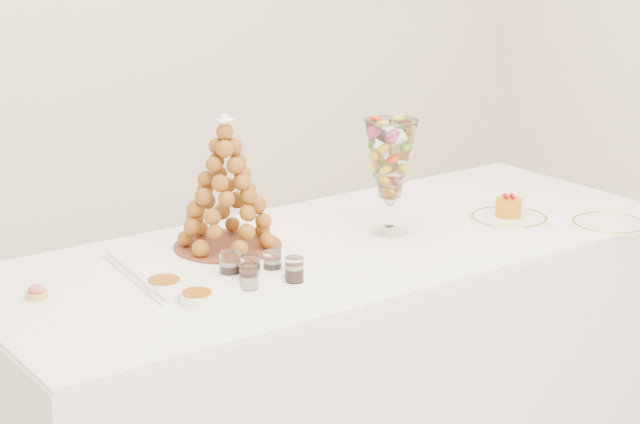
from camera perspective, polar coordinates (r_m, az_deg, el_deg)
buffet_table at (r=3.21m, az=1.17°, el=-8.44°), size 2.14×0.95×0.80m
lace_tray at (r=2.92m, az=-4.74°, el=-2.46°), size 0.58×0.44×0.02m
macaron_vase at (r=3.11m, az=3.78°, el=2.79°), size 0.15×0.15×0.34m
cake_plate at (r=3.32m, az=10.04°, el=-0.35°), size 0.24×0.24×0.01m
spare_plate at (r=3.33m, az=15.17°, el=-0.63°), size 0.23×0.23×0.01m
pink_tart at (r=2.73m, az=-14.88°, el=-4.17°), size 0.06×0.06×0.04m
verrine_a at (r=2.77m, az=-4.81°, el=-2.88°), size 0.07×0.07×0.07m
verrine_b at (r=2.75m, az=-3.77°, el=-3.06°), size 0.06×0.06×0.07m
verrine_c at (r=2.80m, az=-2.55°, el=-2.74°), size 0.06×0.06×0.06m
verrine_d at (r=2.71m, az=-3.81°, el=-3.45°), size 0.06×0.06×0.06m
verrine_e at (r=2.75m, az=-1.38°, el=-3.08°), size 0.06×0.06×0.06m
ramekin_back at (r=2.72m, az=-8.32°, el=-3.91°), size 0.09×0.09×0.03m
ramekin_front at (r=2.63m, az=-6.59°, el=-4.58°), size 0.08×0.08×0.03m
croquembouche at (r=2.92m, az=-5.03°, el=1.53°), size 0.30×0.30×0.37m
mousse_cake at (r=3.32m, az=10.02°, el=0.27°), size 0.08×0.08×0.07m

